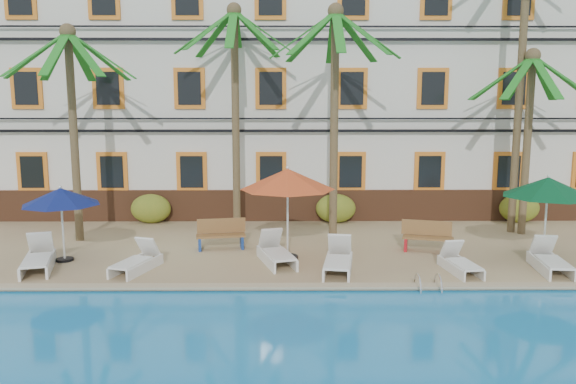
{
  "coord_description": "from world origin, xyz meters",
  "views": [
    {
      "loc": [
        -1.02,
        -14.11,
        4.73
      ],
      "look_at": [
        -0.89,
        3.0,
        2.0
      ],
      "focal_mm": 35.0,
      "sensor_mm": 36.0,
      "label": 1
    }
  ],
  "objects_px": {
    "umbrella_green": "(548,187)",
    "umbrella_red": "(288,180)",
    "lounger_d": "(338,260)",
    "lounger_f": "(550,260)",
    "umbrella_blue": "(61,197)",
    "lounger_b": "(137,261)",
    "palm_b": "(235,87)",
    "bench_left": "(221,234)",
    "pool_ladder": "(428,288)",
    "palm_c": "(335,91)",
    "lounger_a": "(38,259)",
    "bench_right": "(428,236)",
    "palm_e": "(529,114)",
    "palm_a": "(72,103)",
    "lounger_c": "(276,253)",
    "palm_d": "(523,42)",
    "lounger_e": "(460,263)"
  },
  "relations": [
    {
      "from": "umbrella_green",
      "to": "umbrella_red",
      "type": "bearing_deg",
      "value": 177.32
    },
    {
      "from": "lounger_d",
      "to": "lounger_f",
      "type": "distance_m",
      "value": 5.69
    },
    {
      "from": "umbrella_blue",
      "to": "lounger_b",
      "type": "relative_size",
      "value": 1.17
    },
    {
      "from": "palm_b",
      "to": "umbrella_blue",
      "type": "relative_size",
      "value": 3.57
    },
    {
      "from": "umbrella_blue",
      "to": "umbrella_red",
      "type": "height_order",
      "value": "umbrella_red"
    },
    {
      "from": "umbrella_green",
      "to": "bench_left",
      "type": "xyz_separation_m",
      "value": [
        -9.36,
        1.5,
        -1.67
      ]
    },
    {
      "from": "umbrella_green",
      "to": "pool_ladder",
      "type": "relative_size",
      "value": 3.36
    },
    {
      "from": "umbrella_red",
      "to": "lounger_d",
      "type": "distance_m",
      "value": 2.73
    },
    {
      "from": "palm_c",
      "to": "pool_ladder",
      "type": "distance_m",
      "value": 7.11
    },
    {
      "from": "pool_ladder",
      "to": "umbrella_red",
      "type": "bearing_deg",
      "value": 141.82
    },
    {
      "from": "palm_b",
      "to": "lounger_a",
      "type": "bearing_deg",
      "value": -136.03
    },
    {
      "from": "lounger_a",
      "to": "lounger_b",
      "type": "bearing_deg",
      "value": -2.87
    },
    {
      "from": "bench_left",
      "to": "bench_right",
      "type": "relative_size",
      "value": 0.99
    },
    {
      "from": "palm_c",
      "to": "lounger_d",
      "type": "relative_size",
      "value": 3.69
    },
    {
      "from": "palm_e",
      "to": "lounger_f",
      "type": "relative_size",
      "value": 3.21
    },
    {
      "from": "palm_a",
      "to": "bench_right",
      "type": "height_order",
      "value": "palm_a"
    },
    {
      "from": "bench_left",
      "to": "umbrella_blue",
      "type": "bearing_deg",
      "value": -162.85
    },
    {
      "from": "palm_b",
      "to": "lounger_a",
      "type": "height_order",
      "value": "palm_b"
    },
    {
      "from": "lounger_f",
      "to": "palm_e",
      "type": "bearing_deg",
      "value": 76.22
    },
    {
      "from": "palm_e",
      "to": "lounger_c",
      "type": "xyz_separation_m",
      "value": [
        -8.44,
        -3.56,
        -3.8
      ]
    },
    {
      "from": "palm_d",
      "to": "lounger_a",
      "type": "height_order",
      "value": "palm_d"
    },
    {
      "from": "umbrella_red",
      "to": "lounger_b",
      "type": "relative_size",
      "value": 1.46
    },
    {
      "from": "palm_a",
      "to": "lounger_c",
      "type": "distance_m",
      "value": 8.19
    },
    {
      "from": "palm_a",
      "to": "lounger_e",
      "type": "bearing_deg",
      "value": -17.43
    },
    {
      "from": "lounger_c",
      "to": "pool_ladder",
      "type": "height_order",
      "value": "lounger_c"
    },
    {
      "from": "lounger_d",
      "to": "bench_right",
      "type": "relative_size",
      "value": 1.3
    },
    {
      "from": "palm_c",
      "to": "bench_left",
      "type": "distance_m",
      "value": 5.74
    },
    {
      "from": "palm_a",
      "to": "palm_c",
      "type": "bearing_deg",
      "value": -0.57
    },
    {
      "from": "palm_b",
      "to": "lounger_f",
      "type": "bearing_deg",
      "value": -29.73
    },
    {
      "from": "palm_b",
      "to": "umbrella_green",
      "type": "relative_size",
      "value": 3.12
    },
    {
      "from": "palm_e",
      "to": "pool_ladder",
      "type": "distance_m",
      "value": 8.51
    },
    {
      "from": "bench_left",
      "to": "palm_b",
      "type": "bearing_deg",
      "value": 83.62
    },
    {
      "from": "lounger_e",
      "to": "palm_b",
      "type": "bearing_deg",
      "value": 141.22
    },
    {
      "from": "palm_c",
      "to": "lounger_d",
      "type": "bearing_deg",
      "value": -92.48
    },
    {
      "from": "umbrella_red",
      "to": "lounger_f",
      "type": "bearing_deg",
      "value": -10.11
    },
    {
      "from": "lounger_c",
      "to": "pool_ladder",
      "type": "distance_m",
      "value": 4.35
    },
    {
      "from": "lounger_b",
      "to": "lounger_d",
      "type": "height_order",
      "value": "lounger_d"
    },
    {
      "from": "palm_e",
      "to": "umbrella_blue",
      "type": "relative_size",
      "value": 2.87
    },
    {
      "from": "umbrella_blue",
      "to": "umbrella_green",
      "type": "height_order",
      "value": "umbrella_green"
    },
    {
      "from": "palm_e",
      "to": "lounger_a",
      "type": "bearing_deg",
      "value": -164.47
    },
    {
      "from": "umbrella_red",
      "to": "bench_left",
      "type": "distance_m",
      "value": 3.01
    },
    {
      "from": "palm_d",
      "to": "bench_right",
      "type": "height_order",
      "value": "palm_d"
    },
    {
      "from": "lounger_a",
      "to": "palm_e",
      "type": "bearing_deg",
      "value": 15.53
    },
    {
      "from": "lounger_b",
      "to": "lounger_e",
      "type": "bearing_deg",
      "value": -1.11
    },
    {
      "from": "bench_right",
      "to": "palm_d",
      "type": "bearing_deg",
      "value": 35.75
    },
    {
      "from": "lounger_d",
      "to": "pool_ladder",
      "type": "distance_m",
      "value": 2.51
    },
    {
      "from": "palm_a",
      "to": "lounger_c",
      "type": "bearing_deg",
      "value": -22.61
    },
    {
      "from": "palm_c",
      "to": "bench_right",
      "type": "distance_m",
      "value": 5.36
    },
    {
      "from": "lounger_a",
      "to": "lounger_f",
      "type": "height_order",
      "value": "lounger_a"
    },
    {
      "from": "lounger_e",
      "to": "lounger_f",
      "type": "xyz_separation_m",
      "value": [
        2.45,
        0.08,
        0.03
      ]
    }
  ]
}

